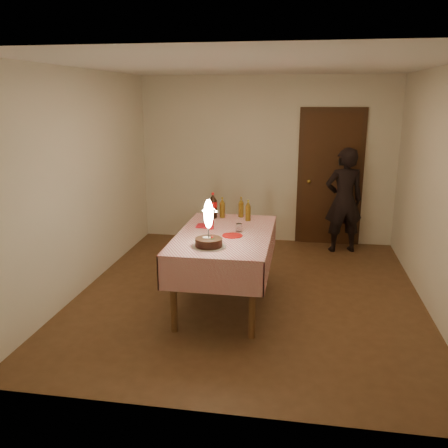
{
  "coord_description": "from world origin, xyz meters",
  "views": [
    {
      "loc": [
        0.57,
        -5.24,
        2.29
      ],
      "look_at": [
        -0.24,
        -0.37,
        0.95
      ],
      "focal_mm": 38.0,
      "sensor_mm": 36.0,
      "label": 1
    }
  ],
  "objects_px": {
    "birthday_cake": "(209,235)",
    "amber_bottle_mid": "(241,208)",
    "photographer": "(344,200)",
    "red_plate": "(232,235)",
    "clear_cup": "(239,228)",
    "amber_bottle_right": "(248,211)",
    "amber_bottle_left": "(222,208)",
    "dining_table": "(225,243)",
    "cola_bottle": "(213,206)",
    "red_cup": "(210,224)"
  },
  "relations": [
    {
      "from": "red_plate",
      "to": "cola_bottle",
      "type": "distance_m",
      "value": 0.82
    },
    {
      "from": "red_plate",
      "to": "cola_bottle",
      "type": "bearing_deg",
      "value": 115.72
    },
    {
      "from": "red_plate",
      "to": "amber_bottle_right",
      "type": "xyz_separation_m",
      "value": [
        0.09,
        0.67,
        0.11
      ]
    },
    {
      "from": "cola_bottle",
      "to": "photographer",
      "type": "relative_size",
      "value": 0.2
    },
    {
      "from": "clear_cup",
      "to": "amber_bottle_mid",
      "type": "height_order",
      "value": "amber_bottle_mid"
    },
    {
      "from": "birthday_cake",
      "to": "clear_cup",
      "type": "distance_m",
      "value": 0.64
    },
    {
      "from": "photographer",
      "to": "dining_table",
      "type": "bearing_deg",
      "value": -123.52
    },
    {
      "from": "dining_table",
      "to": "amber_bottle_left",
      "type": "distance_m",
      "value": 0.72
    },
    {
      "from": "amber_bottle_mid",
      "to": "photographer",
      "type": "bearing_deg",
      "value": 46.61
    },
    {
      "from": "dining_table",
      "to": "birthday_cake",
      "type": "bearing_deg",
      "value": -98.78
    },
    {
      "from": "amber_bottle_left",
      "to": "amber_bottle_mid",
      "type": "bearing_deg",
      "value": 16.0
    },
    {
      "from": "birthday_cake",
      "to": "amber_bottle_mid",
      "type": "relative_size",
      "value": 1.89
    },
    {
      "from": "dining_table",
      "to": "amber_bottle_right",
      "type": "distance_m",
      "value": 0.65
    },
    {
      "from": "red_plate",
      "to": "cola_bottle",
      "type": "height_order",
      "value": "cola_bottle"
    },
    {
      "from": "amber_bottle_left",
      "to": "amber_bottle_right",
      "type": "relative_size",
      "value": 1.0
    },
    {
      "from": "clear_cup",
      "to": "amber_bottle_right",
      "type": "distance_m",
      "value": 0.5
    },
    {
      "from": "amber_bottle_left",
      "to": "birthday_cake",
      "type": "bearing_deg",
      "value": -86.89
    },
    {
      "from": "birthday_cake",
      "to": "amber_bottle_left",
      "type": "height_order",
      "value": "birthday_cake"
    },
    {
      "from": "red_cup",
      "to": "amber_bottle_left",
      "type": "relative_size",
      "value": 0.39
    },
    {
      "from": "photographer",
      "to": "amber_bottle_mid",
      "type": "bearing_deg",
      "value": -133.39
    },
    {
      "from": "red_plate",
      "to": "clear_cup",
      "type": "xyz_separation_m",
      "value": [
        0.05,
        0.18,
        0.04
      ]
    },
    {
      "from": "cola_bottle",
      "to": "photographer",
      "type": "xyz_separation_m",
      "value": [
        1.69,
        1.54,
        -0.2
      ]
    },
    {
      "from": "dining_table",
      "to": "amber_bottle_left",
      "type": "xyz_separation_m",
      "value": [
        -0.14,
        0.67,
        0.23
      ]
    },
    {
      "from": "amber_bottle_mid",
      "to": "photographer",
      "type": "distance_m",
      "value": 1.98
    },
    {
      "from": "amber_bottle_left",
      "to": "clear_cup",
      "type": "bearing_deg",
      "value": -63.92
    },
    {
      "from": "red_plate",
      "to": "amber_bottle_mid",
      "type": "distance_m",
      "value": 0.84
    },
    {
      "from": "birthday_cake",
      "to": "amber_bottle_right",
      "type": "xyz_separation_m",
      "value": [
        0.27,
        1.08,
        -0.0
      ]
    },
    {
      "from": "photographer",
      "to": "red_cup",
      "type": "bearing_deg",
      "value": -128.8
    },
    {
      "from": "red_plate",
      "to": "cola_bottle",
      "type": "xyz_separation_m",
      "value": [
        -0.35,
        0.73,
        0.15
      ]
    },
    {
      "from": "birthday_cake",
      "to": "red_plate",
      "type": "bearing_deg",
      "value": 66.84
    },
    {
      "from": "clear_cup",
      "to": "amber_bottle_left",
      "type": "height_order",
      "value": "amber_bottle_left"
    },
    {
      "from": "amber_bottle_mid",
      "to": "amber_bottle_right",
      "type": "bearing_deg",
      "value": -56.86
    },
    {
      "from": "birthday_cake",
      "to": "cola_bottle",
      "type": "xyz_separation_m",
      "value": [
        -0.17,
        1.14,
        0.03
      ]
    },
    {
      "from": "red_cup",
      "to": "dining_table",
      "type": "bearing_deg",
      "value": -37.47
    },
    {
      "from": "dining_table",
      "to": "red_plate",
      "type": "bearing_deg",
      "value": -43.37
    },
    {
      "from": "clear_cup",
      "to": "amber_bottle_left",
      "type": "relative_size",
      "value": 0.35
    },
    {
      "from": "amber_bottle_left",
      "to": "red_plate",
      "type": "bearing_deg",
      "value": -72.55
    },
    {
      "from": "amber_bottle_left",
      "to": "amber_bottle_right",
      "type": "bearing_deg",
      "value": -16.33
    },
    {
      "from": "red_plate",
      "to": "amber_bottle_mid",
      "type": "relative_size",
      "value": 0.86
    },
    {
      "from": "birthday_cake",
      "to": "photographer",
      "type": "height_order",
      "value": "photographer"
    },
    {
      "from": "dining_table",
      "to": "red_plate",
      "type": "distance_m",
      "value": 0.18
    },
    {
      "from": "red_cup",
      "to": "clear_cup",
      "type": "distance_m",
      "value": 0.34
    },
    {
      "from": "red_plate",
      "to": "red_cup",
      "type": "bearing_deg",
      "value": 140.4
    },
    {
      "from": "red_cup",
      "to": "amber_bottle_left",
      "type": "height_order",
      "value": "amber_bottle_left"
    },
    {
      "from": "cola_bottle",
      "to": "amber_bottle_left",
      "type": "bearing_deg",
      "value": 18.48
    },
    {
      "from": "birthday_cake",
      "to": "amber_bottle_mid",
      "type": "bearing_deg",
      "value": 82.62
    },
    {
      "from": "birthday_cake",
      "to": "amber_bottle_right",
      "type": "distance_m",
      "value": 1.11
    },
    {
      "from": "clear_cup",
      "to": "amber_bottle_right",
      "type": "bearing_deg",
      "value": 85.05
    },
    {
      "from": "clear_cup",
      "to": "photographer",
      "type": "bearing_deg",
      "value": 58.22
    },
    {
      "from": "birthday_cake",
      "to": "photographer",
      "type": "xyz_separation_m",
      "value": [
        1.52,
        2.68,
        -0.17
      ]
    }
  ]
}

